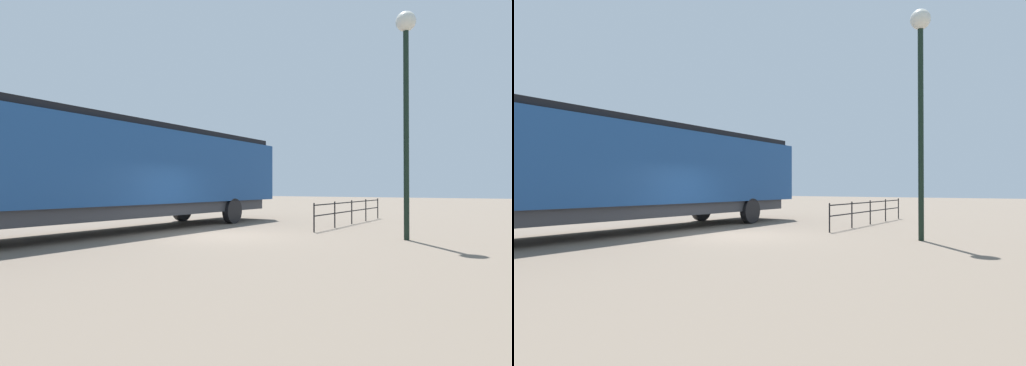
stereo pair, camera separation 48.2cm
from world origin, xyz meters
TOP-DOWN VIEW (x-y plane):
  - ground_plane at (0.00, 0.00)m, footprint 120.00×120.00m
  - locomotive at (-3.82, -1.11)m, footprint 3.18×18.55m
  - lamp_post at (5.47, 1.99)m, footprint 0.60×0.60m
  - platform_fence at (2.20, 6.60)m, footprint 0.05×8.04m

SIDE VIEW (x-z plane):
  - ground_plane at x=0.00m, z-range 0.00..0.00m
  - platform_fence at x=2.20m, z-range 0.16..1.19m
  - locomotive at x=-3.82m, z-range 0.26..4.15m
  - lamp_post at x=5.47m, z-range 1.67..8.54m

